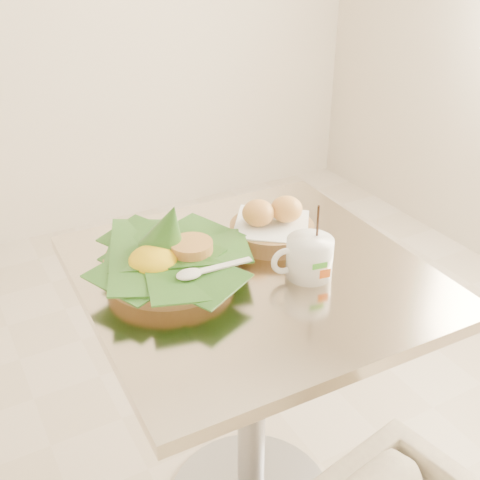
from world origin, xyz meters
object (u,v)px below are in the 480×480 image
cafe_table (252,352)px  bread_basket (272,226)px  coffee_mug (308,257)px  rice_basket (169,256)px

cafe_table → bread_basket: 0.30m
cafe_table → bread_basket: (0.11, 0.10, 0.26)m
bread_basket → coffee_mug: (-0.02, -0.17, 0.01)m
cafe_table → bread_basket: bread_basket is taller
cafe_table → rice_basket: bearing=154.5°
cafe_table → coffee_mug: (0.09, -0.07, 0.27)m
cafe_table → bread_basket: size_ratio=3.24×
cafe_table → coffee_mug: coffee_mug is taller
cafe_table → rice_basket: (-0.16, 0.08, 0.27)m
bread_basket → coffee_mug: bearing=-95.4°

